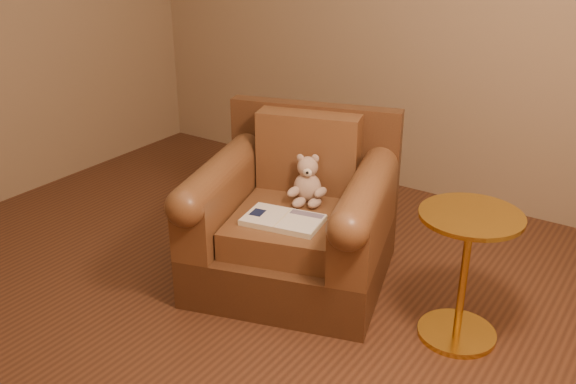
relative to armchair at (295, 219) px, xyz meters
The scene contains 5 objects.
floor 0.68m from the armchair, 105.01° to the right, with size 4.00×4.00×0.00m, color #502D1B.
armchair is the anchor object (origin of this frame).
teddy_bear 0.19m from the armchair, 79.47° to the left, with size 0.19×0.21×0.26m.
guidebook 0.22m from the armchair, 74.15° to the right, with size 0.41×0.29×0.03m.
side_table 0.92m from the armchair, ahead, with size 0.45×0.45×0.62m.
Camera 1 is at (1.79, -1.92, 1.80)m, focal length 40.00 mm.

